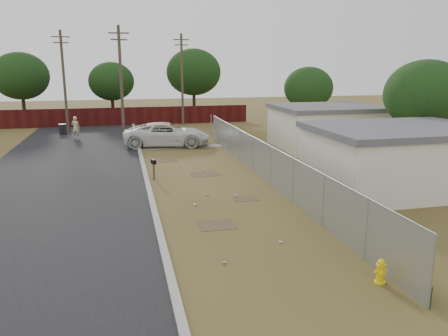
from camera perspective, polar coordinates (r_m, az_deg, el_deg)
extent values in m
plane|color=brown|center=(21.64, -1.73, -2.72)|extent=(120.00, 120.00, 0.00)
cube|color=black|center=(29.20, -19.59, 0.74)|extent=(9.00, 60.00, 0.02)
cube|color=#A29E97|center=(29.01, -10.74, 1.31)|extent=(0.25, 60.00, 0.12)
cube|color=#A29E97|center=(32.70, -5.78, 2.74)|extent=(6.20, 1.00, 0.03)
cylinder|color=#93969B|center=(12.13, 25.55, -12.26)|extent=(0.06, 0.06, 2.00)
cylinder|color=#93969B|center=(14.37, 18.10, -7.62)|extent=(0.06, 0.06, 2.00)
cylinder|color=#93969B|center=(16.85, 12.86, -4.20)|extent=(0.06, 0.06, 2.00)
cylinder|color=#93969B|center=(19.47, 9.02, -1.65)|extent=(0.06, 0.06, 2.00)
cylinder|color=#93969B|center=(22.19, 6.11, 0.29)|extent=(0.06, 0.06, 2.00)
cylinder|color=#93969B|center=(24.98, 3.85, 1.79)|extent=(0.06, 0.06, 2.00)
cylinder|color=#93969B|center=(27.80, 2.04, 3.00)|extent=(0.06, 0.06, 2.00)
cylinder|color=#93969B|center=(30.67, 0.56, 3.97)|extent=(0.06, 0.06, 2.00)
cylinder|color=#93969B|center=(33.55, -0.66, 4.78)|extent=(0.06, 0.06, 2.00)
cylinder|color=#93969B|center=(36.46, -1.69, 5.46)|extent=(0.06, 0.06, 2.00)
cylinder|color=#93969B|center=(22.92, 5.35, 3.27)|extent=(0.04, 26.00, 0.04)
cube|color=gray|center=(23.11, 5.30, 0.83)|extent=(0.01, 26.00, 2.00)
cube|color=black|center=(23.29, 5.40, -0.85)|extent=(0.03, 26.00, 0.60)
cube|color=#3E0F0D|center=(45.71, -15.61, 6.45)|extent=(30.00, 0.12, 1.80)
cylinder|color=brown|center=(36.41, -13.27, 10.64)|extent=(0.24, 0.24, 9.00)
cube|color=brown|center=(36.47, -13.61, 16.77)|extent=(1.60, 0.10, 0.10)
cube|color=brown|center=(36.44, -13.56, 15.98)|extent=(1.30, 0.10, 0.10)
cylinder|color=brown|center=(42.69, -20.15, 10.53)|extent=(0.24, 0.24, 9.00)
cube|color=brown|center=(42.73, -20.58, 15.75)|extent=(1.60, 0.10, 0.10)
cube|color=brown|center=(42.71, -20.52, 15.08)|extent=(1.30, 0.10, 0.10)
cylinder|color=brown|center=(44.83, -5.49, 11.36)|extent=(0.24, 0.24, 9.00)
cube|color=brown|center=(44.87, -5.61, 16.35)|extent=(1.60, 0.10, 0.10)
cube|color=brown|center=(44.85, -5.59, 15.71)|extent=(1.30, 0.10, 0.10)
cube|color=white|center=(23.05, 21.82, 0.90)|extent=(8.00, 6.00, 2.80)
cube|color=#545459|center=(22.79, 22.15, 4.71)|extent=(8.32, 6.24, 0.30)
cube|color=white|center=(33.14, 13.14, 5.03)|extent=(7.00, 6.00, 2.80)
cube|color=#545459|center=(32.96, 13.28, 7.69)|extent=(7.28, 6.24, 0.30)
cylinder|color=black|center=(50.55, -24.66, 7.20)|extent=(0.36, 0.36, 3.30)
ellipsoid|color=black|center=(50.37, -25.02, 10.84)|extent=(5.70, 5.70, 4.84)
cylinder|color=black|center=(50.60, -14.31, 7.75)|extent=(0.36, 0.36, 2.86)
ellipsoid|color=black|center=(50.42, -14.50, 10.91)|extent=(4.94, 4.94, 4.20)
cylinder|color=black|center=(50.23, -3.93, 8.46)|extent=(0.36, 0.36, 3.52)
ellipsoid|color=black|center=(50.05, -3.99, 12.39)|extent=(6.08, 6.08, 5.17)
cylinder|color=black|center=(42.29, 10.81, 6.76)|extent=(0.36, 0.36, 2.64)
ellipsoid|color=black|center=(42.08, 10.96, 10.25)|extent=(4.56, 4.56, 3.88)
cylinder|color=black|center=(29.93, 24.28, 3.40)|extent=(0.36, 0.36, 2.86)
ellipsoid|color=black|center=(29.64, 24.80, 8.72)|extent=(4.94, 4.94, 4.20)
cylinder|color=yellow|center=(13.40, 19.67, -13.85)|extent=(0.35, 0.35, 0.05)
cylinder|color=yellow|center=(13.29, 19.76, -12.82)|extent=(0.25, 0.25, 0.52)
cylinder|color=yellow|center=(13.18, 19.85, -11.81)|extent=(0.32, 0.32, 0.04)
sphere|color=yellow|center=(13.15, 19.87, -11.53)|extent=(0.24, 0.24, 0.20)
cylinder|color=yellow|center=(13.11, 19.91, -11.11)|extent=(0.04, 0.04, 0.05)
cylinder|color=yellow|center=(13.21, 19.27, -12.64)|extent=(0.10, 0.11, 0.10)
cylinder|color=yellow|center=(13.31, 20.28, -12.53)|extent=(0.10, 0.11, 0.10)
cylinder|color=yellow|center=(13.16, 20.00, -12.81)|extent=(0.14, 0.13, 0.12)
cube|color=brown|center=(23.52, -9.15, -0.41)|extent=(0.10, 0.10, 0.92)
cube|color=black|center=(23.41, -9.20, 0.75)|extent=(0.29, 0.47, 0.17)
cylinder|color=black|center=(23.40, -9.21, 0.95)|extent=(0.29, 0.47, 0.17)
cube|color=#A1100B|center=(23.19, -8.98, 0.64)|extent=(0.03, 0.04, 0.09)
imported|color=silver|center=(33.18, -7.45, 4.38)|extent=(6.75, 3.84, 1.78)
imported|color=#B9B088|center=(38.30, -18.81, 5.03)|extent=(0.78, 0.64, 1.86)
cube|color=black|center=(41.09, -20.32, 4.73)|extent=(0.67, 0.67, 0.87)
cube|color=black|center=(41.03, -20.37, 5.36)|extent=(0.74, 0.74, 0.07)
cylinder|color=black|center=(40.91, -19.85, 4.25)|extent=(0.09, 0.19, 0.18)
cylinder|color=silver|center=(15.34, 7.38, -9.55)|extent=(0.11, 0.12, 0.07)
cylinder|color=#AFAFB4|center=(19.11, -3.78, -4.81)|extent=(0.08, 0.11, 0.07)
cylinder|color=silver|center=(20.42, 1.57, -3.58)|extent=(0.08, 0.10, 0.07)
cylinder|color=#AFAFB4|center=(13.75, 0.02, -12.25)|extent=(0.11, 0.08, 0.07)
cylinder|color=silver|center=(24.79, -0.98, -0.54)|extent=(0.12, 0.12, 0.07)
cylinder|color=#AFAFB4|center=(20.43, -2.16, -3.58)|extent=(0.12, 0.12, 0.07)
cylinder|color=silver|center=(25.40, -2.71, -0.21)|extent=(0.11, 0.12, 0.07)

